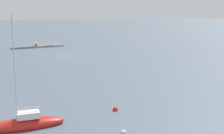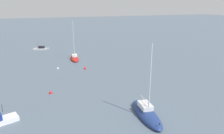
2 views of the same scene
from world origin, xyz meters
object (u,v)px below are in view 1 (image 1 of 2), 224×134
(sailboat_red_near, at_px, (25,124))
(mooring_buoy_near, at_px, (115,110))
(person_seated_brown_left, at_px, (36,45))
(umbrella_open_yellow, at_px, (36,42))
(mooring_buoy_mid, at_px, (123,132))

(sailboat_red_near, height_order, mooring_buoy_near, sailboat_red_near)
(person_seated_brown_left, height_order, umbrella_open_yellow, umbrella_open_yellow)
(umbrella_open_yellow, xyz_separation_m, mooring_buoy_near, (10.87, 62.12, -1.53))
(person_seated_brown_left, xyz_separation_m, sailboat_red_near, (21.19, 62.00, -0.37))
(umbrella_open_yellow, bearing_deg, person_seated_brown_left, 99.99)
(umbrella_open_yellow, bearing_deg, sailboat_red_near, 71.17)
(person_seated_brown_left, distance_m, sailboat_red_near, 65.52)
(umbrella_open_yellow, height_order, mooring_buoy_mid, umbrella_open_yellow)
(person_seated_brown_left, bearing_deg, umbrella_open_yellow, -88.92)
(person_seated_brown_left, relative_size, sailboat_red_near, 0.06)
(sailboat_red_near, height_order, mooring_buoy_mid, sailboat_red_near)
(person_seated_brown_left, bearing_deg, mooring_buoy_mid, 69.65)
(person_seated_brown_left, relative_size, mooring_buoy_near, 1.16)
(umbrella_open_yellow, distance_m, mooring_buoy_mid, 69.58)
(person_seated_brown_left, xyz_separation_m, mooring_buoy_near, (10.88, 62.05, -0.65))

